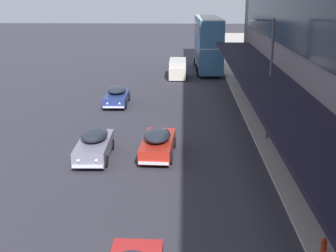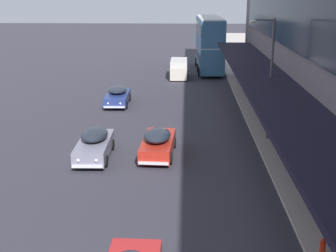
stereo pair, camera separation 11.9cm
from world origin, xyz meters
name	(u,v)px [view 2 (the right image)]	position (x,y,z in m)	size (l,w,h in m)	color
transit_bus_kerbside_front	(209,42)	(4.28, 42.68, 3.29)	(3.05, 10.88, 6.11)	teal
sedan_trailing_mid	(158,143)	(0.10, 13.85, 0.77)	(2.00, 4.75, 1.58)	#AD2419
sedan_second_near	(94,144)	(-3.45, 13.39, 0.80)	(1.92, 4.74, 1.63)	gray
sedan_far_back	(118,96)	(-3.95, 25.99, 0.74)	(1.95, 4.72, 1.49)	navy
vw_van	(179,68)	(0.88, 38.18, 1.10)	(1.91, 4.55, 1.96)	beige
pedestrian_at_kerb	(307,162)	(7.52, 10.00, 1.18)	(0.54, 0.42, 1.86)	#223146
street_lamp	(269,71)	(6.64, 16.91, 4.41)	(1.50, 0.28, 7.37)	#4C4C51
fire_hydrant	(323,248)	(6.49, 3.34, 0.49)	(0.20, 0.40, 0.70)	red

